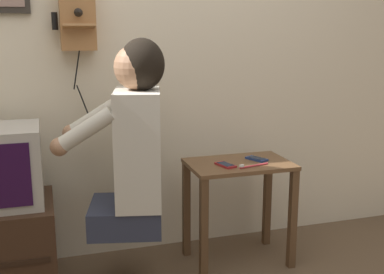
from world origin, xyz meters
name	(u,v)px	position (x,y,z in m)	size (l,w,h in m)	color
wall_back	(127,37)	(0.00, 0.99, 1.27)	(6.80, 0.05, 2.55)	beige
side_table	(239,187)	(0.55, 0.63, 0.45)	(0.57, 0.37, 0.59)	brown
person	(133,140)	(-0.06, 0.55, 0.78)	(0.58, 0.47, 0.97)	#2D3347
wall_phone_antique	(77,17)	(-0.27, 0.91, 1.38)	(0.22, 0.19, 0.76)	#9E6B3D
cell_phone_held	(225,165)	(0.45, 0.59, 0.60)	(0.09, 0.14, 0.01)	maroon
cell_phone_spare	(257,159)	(0.66, 0.65, 0.60)	(0.11, 0.14, 0.01)	navy
toothbrush	(252,166)	(0.58, 0.53, 0.60)	(0.19, 0.05, 0.02)	#D83F4C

